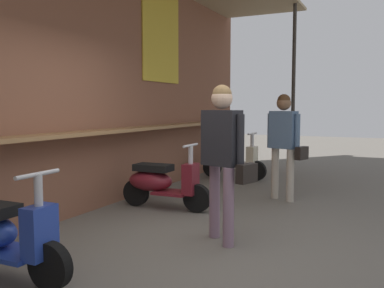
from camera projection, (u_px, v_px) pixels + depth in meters
The scene contains 6 objects.
ground_plane at pixel (184, 246), 4.52m from camera, with size 36.07×36.07×0.00m, color #605B54.
market_stall_facade at pixel (45, 56), 5.15m from camera, with size 12.88×2.21×3.87m.
scooter_maroon at pixel (161, 182), 6.19m from camera, with size 0.46×1.40×0.97m.
scooter_cream at pixel (230, 160), 8.80m from camera, with size 0.48×1.40×0.97m.
shopper_browsing at pixel (223, 146), 4.58m from camera, with size 0.40×0.68×1.73m.
shopper_passing at pixel (284, 136), 6.68m from camera, with size 0.37×0.67×1.69m.
Camera 1 is at (-3.94, -1.98, 1.49)m, focal length 39.48 mm.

